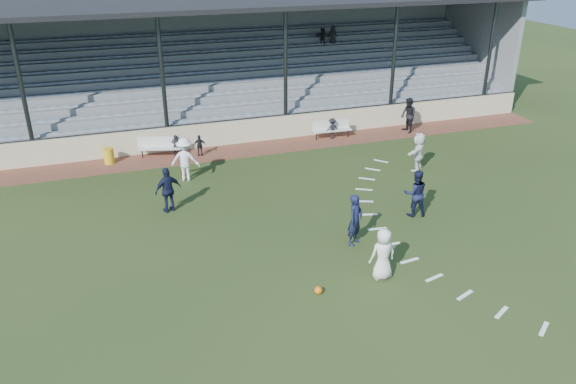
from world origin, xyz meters
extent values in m
plane|color=#283817|center=(0.00, 0.00, 0.00)|extent=(90.00, 90.00, 0.00)
cube|color=brown|center=(0.00, 10.50, 0.01)|extent=(34.00, 2.00, 0.02)
cube|color=beige|center=(0.00, 11.55, 0.60)|extent=(34.00, 0.18, 1.20)
cube|color=silver|center=(-3.52, 10.81, 0.45)|extent=(2.04, 0.90, 0.06)
cube|color=silver|center=(-3.52, 11.03, 0.70)|extent=(1.95, 0.57, 0.54)
cylinder|color=#2A2D31|center=(-4.34, 11.02, 0.22)|extent=(0.06, 0.06, 0.40)
cylinder|color=#2A2D31|center=(-2.69, 10.59, 0.22)|extent=(0.06, 0.06, 0.40)
cube|color=silver|center=(5.19, 10.64, 0.45)|extent=(2.02, 0.54, 0.06)
cube|color=silver|center=(5.19, 10.86, 0.70)|extent=(2.00, 0.20, 0.54)
cylinder|color=#2A2D31|center=(4.34, 10.70, 0.22)|extent=(0.06, 0.06, 0.40)
cylinder|color=#2A2D31|center=(6.04, 10.58, 0.22)|extent=(0.06, 0.06, 0.40)
cylinder|color=gold|center=(-5.84, 10.77, 0.39)|extent=(0.46, 0.46, 0.73)
sphere|color=orange|center=(-0.55, -1.87, 0.12)|extent=(0.24, 0.24, 0.24)
imported|color=white|center=(1.60, -1.70, 0.84)|extent=(0.82, 0.53, 1.67)
imported|color=#141937|center=(1.69, 0.47, 0.91)|extent=(0.79, 0.75, 1.82)
imported|color=#141937|center=(4.71, 1.69, 0.90)|extent=(1.01, 0.87, 1.81)
imported|color=white|center=(-2.81, 7.77, 0.94)|extent=(1.39, 1.10, 1.88)
imported|color=#141937|center=(-3.91, 4.97, 0.89)|extent=(1.13, 0.75, 1.78)
imported|color=white|center=(7.15, 5.58, 0.87)|extent=(1.54, 1.45, 1.73)
imported|color=black|center=(9.35, 10.28, 0.94)|extent=(0.71, 0.90, 1.83)
imported|color=black|center=(-2.79, 10.70, 0.55)|extent=(0.42, 0.32, 1.06)
imported|color=black|center=(-1.71, 10.38, 0.53)|extent=(0.64, 0.35, 1.03)
imported|color=black|center=(5.17, 10.65, 0.56)|extent=(0.72, 0.45, 1.07)
cube|color=gray|center=(0.00, 12.10, 0.60)|extent=(34.00, 0.80, 1.20)
cube|color=gray|center=(0.00, 12.20, 1.25)|extent=(33.00, 0.28, 0.10)
cube|color=gray|center=(0.00, 12.90, 0.80)|extent=(34.00, 0.80, 1.60)
cube|color=gray|center=(0.00, 13.00, 1.65)|extent=(33.00, 0.28, 0.10)
cube|color=gray|center=(0.00, 13.70, 1.00)|extent=(34.00, 0.80, 2.00)
cube|color=gray|center=(0.00, 13.80, 2.05)|extent=(33.00, 0.28, 0.10)
cube|color=gray|center=(0.00, 14.50, 1.20)|extent=(34.00, 0.80, 2.40)
cube|color=gray|center=(0.00, 14.60, 2.45)|extent=(33.00, 0.28, 0.10)
cube|color=gray|center=(0.00, 15.30, 1.40)|extent=(34.00, 0.80, 2.80)
cube|color=gray|center=(0.00, 15.40, 2.85)|extent=(33.00, 0.28, 0.10)
cube|color=gray|center=(0.00, 16.10, 1.60)|extent=(34.00, 0.80, 3.20)
cube|color=gray|center=(0.00, 16.20, 3.25)|extent=(33.00, 0.28, 0.10)
cube|color=gray|center=(0.00, 16.90, 1.80)|extent=(34.00, 0.80, 3.60)
cube|color=gray|center=(0.00, 17.00, 3.65)|extent=(33.00, 0.28, 0.10)
cube|color=gray|center=(0.00, 17.70, 2.00)|extent=(34.00, 0.80, 4.00)
cube|color=gray|center=(0.00, 17.80, 4.05)|extent=(33.00, 0.28, 0.10)
cube|color=gray|center=(0.00, 18.50, 2.20)|extent=(34.00, 0.80, 4.40)
cube|color=gray|center=(0.00, 18.60, 4.45)|extent=(33.00, 0.28, 0.10)
cube|color=gray|center=(0.00, 19.10, 3.20)|extent=(34.00, 0.40, 6.40)
cube|color=gray|center=(16.85, 15.50, 3.20)|extent=(0.30, 7.80, 6.40)
cube|color=black|center=(0.00, 15.20, 6.50)|extent=(34.60, 9.00, 0.22)
cylinder|color=#2A2D31|center=(-9.00, 11.65, 3.25)|extent=(0.20, 0.20, 6.50)
cylinder|color=#2A2D31|center=(-3.00, 11.65, 3.25)|extent=(0.20, 0.20, 6.50)
cylinder|color=#2A2D31|center=(3.00, 11.65, 3.25)|extent=(0.20, 0.20, 6.50)
cylinder|color=#2A2D31|center=(9.00, 11.65, 3.25)|extent=(0.20, 0.20, 6.50)
cylinder|color=#2A2D31|center=(15.00, 11.65, 3.25)|extent=(0.20, 0.20, 6.50)
cylinder|color=#2A2D31|center=(0.00, 11.55, 1.25)|extent=(34.00, 0.05, 0.05)
imported|color=black|center=(7.75, 16.94, 4.15)|extent=(0.54, 0.36, 1.09)
imported|color=black|center=(7.10, 16.94, 4.10)|extent=(0.97, 0.53, 1.00)
cube|color=white|center=(6.12, 7.01, 0.01)|extent=(0.54, 0.61, 0.01)
cube|color=white|center=(5.29, 6.22, 0.01)|extent=(0.59, 0.56, 0.01)
cube|color=white|center=(4.57, 5.34, 0.01)|extent=(0.64, 0.51, 0.01)
cube|color=white|center=(3.96, 4.38, 0.01)|extent=(0.67, 0.44, 0.01)
cube|color=white|center=(3.48, 3.34, 0.01)|extent=(0.70, 0.37, 0.01)
cube|color=white|center=(3.13, 2.26, 0.01)|extent=(0.71, 0.29, 0.01)
cube|color=white|center=(2.92, 1.14, 0.01)|extent=(0.71, 0.21, 0.01)
cube|color=white|center=(2.85, 0.00, 0.01)|extent=(0.70, 0.12, 0.01)
cube|color=white|center=(2.92, -1.14, 0.01)|extent=(0.71, 0.21, 0.01)
cube|color=white|center=(3.13, -2.26, 0.01)|extent=(0.71, 0.29, 0.01)
cube|color=white|center=(3.48, -3.34, 0.01)|extent=(0.70, 0.37, 0.01)
cube|color=white|center=(3.96, -4.38, 0.01)|extent=(0.67, 0.44, 0.01)
cube|color=white|center=(4.57, -5.34, 0.01)|extent=(0.64, 0.51, 0.01)
camera|label=1|loc=(-5.83, -14.57, 9.63)|focal=35.00mm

